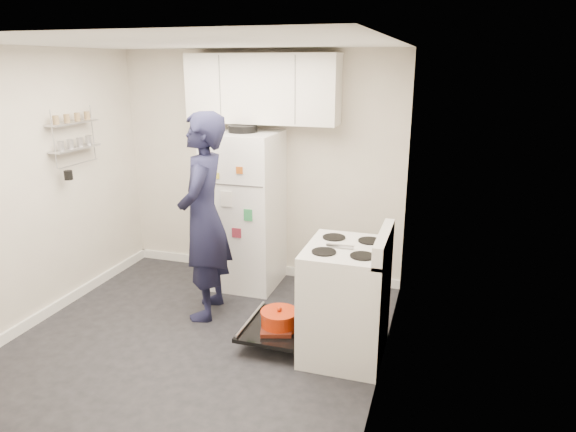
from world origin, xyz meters
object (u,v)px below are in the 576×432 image
(refrigerator, at_px, (245,210))
(person, at_px, (204,217))
(open_oven_door, at_px, (278,323))
(electric_range, at_px, (344,302))

(refrigerator, height_order, person, person)
(open_oven_door, distance_m, person, 1.19)
(person, bearing_deg, refrigerator, 162.49)
(electric_range, xyz_separation_m, refrigerator, (-1.32, 1.10, 0.37))
(electric_range, distance_m, person, 1.53)
(refrigerator, bearing_deg, electric_range, -39.86)
(refrigerator, bearing_deg, person, -96.53)
(electric_range, bearing_deg, refrigerator, 140.14)
(refrigerator, relative_size, person, 0.89)
(electric_range, height_order, person, person)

